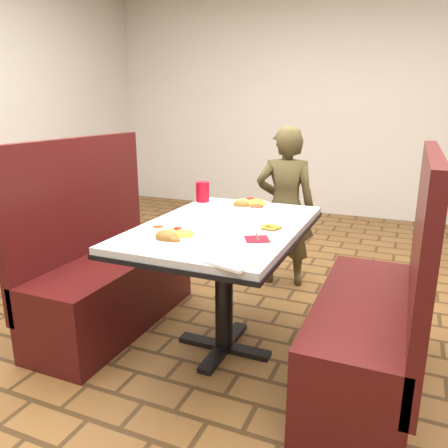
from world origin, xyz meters
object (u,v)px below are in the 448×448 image
Objects in this scene: red_tumbler at (203,192)px; far_dinner_plate at (250,203)px; booth_bench_right at (374,324)px; plantain_plate at (270,229)px; diner_person at (285,207)px; dining_table at (224,241)px; near_dinner_plate at (173,234)px; booth_bench_left at (107,275)px.

far_dinner_plate is at bearing -5.70° from red_tumbler.
booth_bench_right is 7.48× the size of plantain_plate.
diner_person is 9.38× the size of red_tumbler.
red_tumbler is at bearing 127.09° from dining_table.
far_dinner_plate is (-0.01, 0.43, 0.12)m from dining_table.
diner_person reaches higher than booth_bench_right.
near_dinner_plate reaches higher than plantain_plate.
red_tumbler is (-0.23, 0.81, 0.04)m from near_dinner_plate.
near_dinner_plate is at bearing -159.28° from booth_bench_right.
booth_bench_left reaches higher than dining_table.
diner_person is at bearing 52.29° from booth_bench_left.
plantain_plate reaches higher than dining_table.
near_dinner_plate is (-0.91, -0.35, 0.45)m from booth_bench_right.
booth_bench_right is (1.60, 0.00, 0.00)m from booth_bench_left.
plantain_plate is (1.06, -0.03, 0.43)m from booth_bench_left.
near_dinner_plate reaches higher than dining_table.
booth_bench_right is 3.99× the size of far_dinner_plate.
dining_table is 0.86m from booth_bench_left.
red_tumbler is (-0.35, 0.46, 0.16)m from dining_table.
booth_bench_left is at bearing 180.00° from dining_table.
booth_bench_right is 4.59× the size of near_dinner_plate.
booth_bench_right is at bearing 0.00° from dining_table.
diner_person is 4.05× the size of far_dinner_plate.
red_tumbler is at bearing 46.01° from diner_person.
plantain_plate is at bearing 40.28° from near_dinner_plate.
dining_table is 4.64× the size of near_dinner_plate.
near_dinner_plate is (-0.16, -1.43, 0.17)m from diner_person.
booth_bench_left reaches higher than red_tumbler.
near_dinner_plate is 0.84m from red_tumbler.
diner_person reaches higher than near_dinner_plate.
near_dinner_plate is 1.63× the size of plantain_plate.
plantain_plate is (0.26, -0.03, 0.11)m from dining_table.
near_dinner_plate is at bearing -26.80° from booth_bench_left.
red_tumbler is (0.45, 0.46, 0.49)m from booth_bench_left.
dining_table is at bearing 71.65° from near_dinner_plate.
diner_person is at bearing 124.81° from booth_bench_right.
dining_table is 0.86m from booth_bench_right.
booth_bench_right is 0.98× the size of diner_person.
red_tumbler is at bearing 45.66° from booth_bench_left.
dining_table is 1.01× the size of booth_bench_left.
diner_person is (0.84, 1.09, 0.28)m from booth_bench_left.
booth_bench_left is at bearing 180.00° from booth_bench_right.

